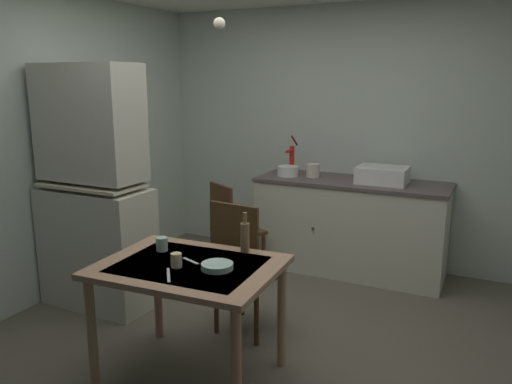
{
  "coord_description": "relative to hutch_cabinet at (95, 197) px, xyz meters",
  "views": [
    {
      "loc": [
        1.45,
        -2.83,
        1.8
      ],
      "look_at": [
        -0.01,
        0.15,
        1.06
      ],
      "focal_mm": 35.29,
      "sensor_mm": 36.0,
      "label": 1
    }
  ],
  "objects": [
    {
      "name": "glass_bottle",
      "position": [
        1.45,
        -0.22,
        -0.06
      ],
      "size": [
        0.06,
        0.06,
        0.26
      ],
      "color": "olive",
      "rests_on": "dining_table"
    },
    {
      "name": "hand_pump",
      "position": [
        1.0,
        1.65,
        0.16
      ],
      "size": [
        0.05,
        0.27,
        0.39
      ],
      "color": "#B21E19",
      "rests_on": "counter_cabinet"
    },
    {
      "name": "wall_back",
      "position": [
        1.39,
        1.97,
        0.36
      ],
      "size": [
        3.81,
        0.1,
        2.51
      ],
      "primitive_type": "cube",
      "color": "#B7C5B6",
      "rests_on": "ground"
    },
    {
      "name": "sink_basin",
      "position": [
        1.91,
        1.6,
        0.06
      ],
      "size": [
        0.44,
        0.34,
        0.15
      ],
      "color": "white",
      "rests_on": "counter_cabinet"
    },
    {
      "name": "hutch_cabinet",
      "position": [
        0.0,
        0.0,
        0.0
      ],
      "size": [
        0.89,
        0.45,
        1.93
      ],
      "color": "beige",
      "rests_on": "ground"
    },
    {
      "name": "teaspoon_near_bowl",
      "position": [
        1.24,
        -0.52,
        -0.16
      ],
      "size": [
        0.14,
        0.07,
        0.0
      ],
      "primitive_type": "cube",
      "rotation": [
        0.0,
        0.0,
        2.78
      ],
      "color": "beige",
      "rests_on": "dining_table"
    },
    {
      "name": "counter_cabinet",
      "position": [
        1.63,
        1.6,
        -0.46
      ],
      "size": [
        1.77,
        0.64,
        0.89
      ],
      "color": "beige",
      "rests_on": "ground"
    },
    {
      "name": "chair_far_side",
      "position": [
        1.29,
        0.06,
        -0.39
      ],
      "size": [
        0.44,
        0.44,
        0.99
      ],
      "color": "#48311C",
      "rests_on": "ground"
    },
    {
      "name": "serving_bowl_wide",
      "position": [
        1.45,
        -0.56,
        -0.15
      ],
      "size": [
        0.19,
        0.19,
        0.04
      ],
      "primitive_type": "cylinder",
      "color": "#ADD1C1",
      "rests_on": "dining_table"
    },
    {
      "name": "dining_table",
      "position": [
        1.25,
        -0.56,
        -0.26
      ],
      "size": [
        1.09,
        0.85,
        0.74
      ],
      "color": "tan",
      "rests_on": "ground"
    },
    {
      "name": "mixing_bowl_counter",
      "position": [
        1.0,
        1.55,
        0.03
      ],
      "size": [
        0.2,
        0.2,
        0.1
      ],
      "primitive_type": "cylinder",
      "color": "white",
      "rests_on": "counter_cabinet"
    },
    {
      "name": "mug_tall",
      "position": [
        0.97,
        -0.44,
        -0.12
      ],
      "size": [
        0.07,
        0.07,
        0.09
      ],
      "primitive_type": "cylinder",
      "color": "#ADD1C1",
      "rests_on": "dining_table"
    },
    {
      "name": "stoneware_crock",
      "position": [
        1.25,
        1.6,
        0.05
      ],
      "size": [
        0.13,
        0.13,
        0.13
      ],
      "primitive_type": "cylinder",
      "color": "beige",
      "rests_on": "counter_cabinet"
    },
    {
      "name": "ground_plane",
      "position": [
        1.39,
        -0.08,
        -0.9
      ],
      "size": [
        5.01,
        5.01,
        0.0
      ],
      "primitive_type": "plane",
      "color": "#5B5447"
    },
    {
      "name": "chair_by_counter",
      "position": [
        0.66,
        1.05,
        -0.44
      ],
      "size": [
        0.55,
        0.55,
        0.87
      ],
      "color": "#4A301A",
      "rests_on": "ground"
    },
    {
      "name": "teacup_mint",
      "position": [
        1.22,
        -0.64,
        -0.12
      ],
      "size": [
        0.06,
        0.06,
        0.08
      ],
      "primitive_type": "cylinder",
      "color": "beige",
      "rests_on": "dining_table"
    },
    {
      "name": "table_knife",
      "position": [
        1.25,
        -0.76,
        -0.16
      ],
      "size": [
        0.14,
        0.18,
        0.0
      ],
      "primitive_type": "cube",
      "rotation": [
        0.0,
        0.0,
        5.36
      ],
      "color": "silver",
      "rests_on": "dining_table"
    },
    {
      "name": "wall_left",
      "position": [
        -0.52,
        -0.08,
        0.36
      ],
      "size": [
        0.1,
        4.11,
        2.51
      ],
      "primitive_type": "cube",
      "color": "beige",
      "rests_on": "ground"
    },
    {
      "name": "pendant_bulb",
      "position": [
        1.09,
        0.12,
        1.27
      ],
      "size": [
        0.08,
        0.08,
        0.08
      ],
      "primitive_type": "sphere",
      "color": "#F9EFCC"
    }
  ]
}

